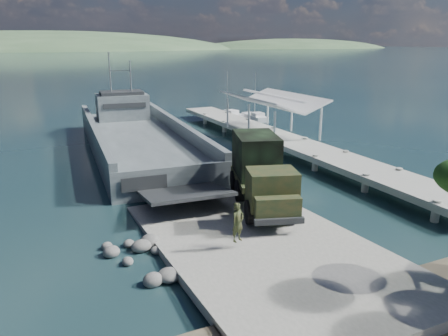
# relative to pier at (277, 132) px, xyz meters

# --- Properties ---
(ground) EXTENTS (1400.00, 1400.00, 0.00)m
(ground) POSITION_rel_pier_xyz_m (-13.00, -18.77, -1.60)
(ground) COLOR #18353A
(ground) RESTS_ON ground
(boat_ramp) EXTENTS (10.00, 18.00, 0.50)m
(boat_ramp) POSITION_rel_pier_xyz_m (-13.00, -19.77, -1.35)
(boat_ramp) COLOR gray
(boat_ramp) RESTS_ON ground
(shoreline_rocks) EXTENTS (3.20, 5.60, 0.90)m
(shoreline_rocks) POSITION_rel_pier_xyz_m (-19.20, -18.27, -1.60)
(shoreline_rocks) COLOR #555553
(shoreline_rocks) RESTS_ON ground
(distant_headlands) EXTENTS (1000.00, 240.00, 48.00)m
(distant_headlands) POSITION_rel_pier_xyz_m (37.00, 541.23, -1.60)
(distant_headlands) COLOR #3A5B38
(distant_headlands) RESTS_ON ground
(pier) EXTENTS (6.40, 44.00, 6.10)m
(pier) POSITION_rel_pier_xyz_m (0.00, 0.00, 0.00)
(pier) COLOR #97988F
(pier) RESTS_ON ground
(landing_craft) EXTENTS (10.85, 34.57, 10.13)m
(landing_craft) POSITION_rel_pier_xyz_m (-13.37, 4.22, -0.77)
(landing_craft) COLOR #4B5659
(landing_craft) RESTS_ON ground
(military_truck) EXTENTS (5.30, 9.36, 4.17)m
(military_truck) POSITION_rel_pier_xyz_m (-10.25, -14.63, 0.98)
(military_truck) COLOR black
(military_truck) RESTS_ON boat_ramp
(soldier) EXTENTS (0.86, 0.71, 2.03)m
(soldier) POSITION_rel_pier_xyz_m (-14.44, -19.73, -0.09)
(soldier) COLOR #1D321B
(soldier) RESTS_ON boat_ramp
(sailboat_near) EXTENTS (1.84, 5.46, 6.57)m
(sailboat_near) POSITION_rel_pier_xyz_m (5.86, 15.07, -1.25)
(sailboat_near) COLOR silver
(sailboat_near) RESTS_ON ground
(sailboat_far) EXTENTS (2.91, 5.76, 6.74)m
(sailboat_far) POSITION_rel_pier_xyz_m (3.30, 18.51, -1.24)
(sailboat_far) COLOR silver
(sailboat_far) RESTS_ON ground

